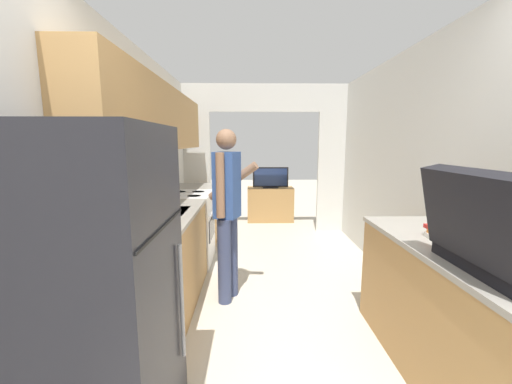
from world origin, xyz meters
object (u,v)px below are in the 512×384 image
Objects in this scene: person at (227,211)px; television at (271,178)px; book_stack at (452,234)px; tv_cabinet at (270,204)px; range_oven at (188,227)px; suitcase at (500,241)px; refrigerator at (88,302)px.

person is 3.15m from television.
book_stack reaches higher than tv_cabinet.
television reaches higher than range_oven.
television reaches higher than tv_cabinet.
range_oven is at bearing 129.35° from suitcase.
television is at bearing 102.73° from book_stack.
range_oven is 0.62× the size of person.
suitcase is at bearing -100.35° from book_stack.
tv_cabinet is (-0.83, 4.62, -0.74)m from suitcase.
refrigerator is at bearing -177.55° from suitcase.
person reaches higher than suitcase.
refrigerator reaches higher than book_stack.
refrigerator is 0.98× the size of person.
book_stack is (2.14, -2.00, 0.50)m from range_oven.
suitcase is 2.05× the size of book_stack.
suitcase reaches higher than range_oven.
book_stack is (0.09, 0.49, -0.12)m from suitcase.
television is (-0.92, 4.08, -0.09)m from book_stack.
person is at bearing 134.27° from suitcase.
book_stack is (1.54, -1.00, 0.05)m from person.
suitcase is 0.52m from book_stack.
suitcase is at bearing -50.65° from range_oven.
person is 5.10× the size of book_stack.
television is (1.16, 4.66, 0.05)m from refrigerator.
refrigerator is 4.81m from television.
book_stack is at bearing -77.27° from television.
range_oven is 1.55× the size of suitcase.
tv_cabinet is 0.53m from television.
book_stack is 0.48× the size of television.
range_oven is 3.29m from suitcase.
person is 1.87× the size of tv_cabinet.
refrigerator reaches higher than suitcase.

